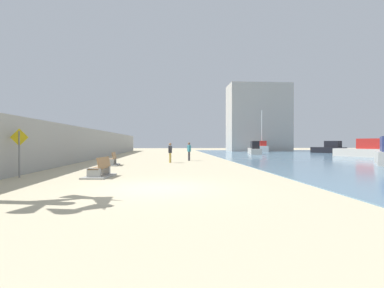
% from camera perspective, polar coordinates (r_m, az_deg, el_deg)
% --- Properties ---
extents(ground_plane, '(120.00, 120.00, 0.00)m').
position_cam_1_polar(ground_plane, '(28.77, -5.39, -3.08)').
color(ground_plane, '#C6B793').
extents(seawall, '(0.80, 64.00, 3.03)m').
position_cam_1_polar(seawall, '(29.83, -19.95, -0.06)').
color(seawall, '#9E9E99').
rests_on(seawall, ground).
extents(bench_near, '(1.32, 2.21, 0.98)m').
position_cam_1_polar(bench_near, '(14.83, -17.72, -5.33)').
color(bench_near, '#9E9E99').
rests_on(bench_near, ground).
extents(bench_far, '(1.22, 2.16, 0.98)m').
position_cam_1_polar(bench_far, '(22.20, -15.61, -3.47)').
color(bench_far, '#9E9E99').
rests_on(bench_far, ground).
extents(person_walking, '(0.32, 0.46, 1.71)m').
position_cam_1_polar(person_walking, '(26.79, -0.58, -1.19)').
color(person_walking, '#333338').
rests_on(person_walking, ground).
extents(person_standing, '(0.31, 0.47, 1.67)m').
position_cam_1_polar(person_standing, '(24.22, -4.32, -1.41)').
color(person_standing, gold).
rests_on(person_standing, ground).
extents(boat_nearest, '(4.37, 6.41, 2.11)m').
position_cam_1_polar(boat_nearest, '(38.62, 30.92, -1.07)').
color(boat_nearest, beige).
rests_on(boat_nearest, water_bay).
extents(boat_far_left, '(4.34, 5.25, 1.92)m').
position_cam_1_polar(boat_far_left, '(50.86, 25.45, -0.82)').
color(boat_far_left, black).
rests_on(boat_far_left, water_bay).
extents(boat_distant, '(2.92, 7.75, 1.87)m').
position_cam_1_polar(boat_distant, '(43.19, 12.19, -1.02)').
color(boat_distant, beige).
rests_on(boat_distant, water_bay).
extents(boat_mid_bay, '(2.77, 6.50, 7.51)m').
position_cam_1_polar(boat_mid_bay, '(53.37, 13.63, -0.69)').
color(boat_mid_bay, white).
rests_on(boat_mid_bay, water_bay).
extents(pedestrian_sign, '(0.85, 0.08, 2.36)m').
position_cam_1_polar(pedestrian_sign, '(16.14, -30.89, -0.51)').
color(pedestrian_sign, slate).
rests_on(pedestrian_sign, ground).
extents(harbor_building, '(12.00, 6.00, 13.23)m').
position_cam_1_polar(harbor_building, '(59.59, 12.92, 5.01)').
color(harbor_building, '#ADAAA3').
rests_on(harbor_building, ground).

